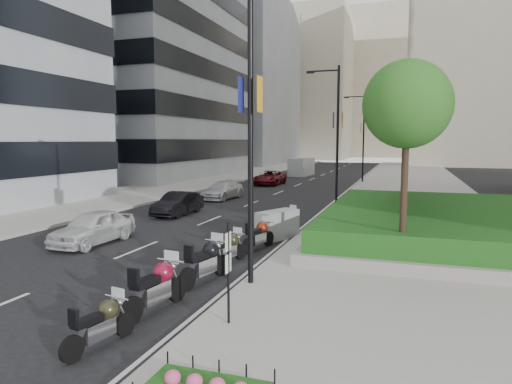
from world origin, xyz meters
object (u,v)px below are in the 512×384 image
at_px(motorcycle_2, 206,261).
at_px(delivery_van, 301,167).
at_px(motorcycle_4, 259,235).
at_px(car_b, 178,204).
at_px(motorcycle_5, 277,225).
at_px(lamp_post_0, 245,114).
at_px(motorcycle_0, 101,324).
at_px(car_a, 93,227).
at_px(motorcycle_6, 287,219).
at_px(car_d, 270,178).
at_px(motorcycle_3, 229,248).
at_px(car_c, 223,190).
at_px(motorcycle_1, 157,287).
at_px(lamp_post_1, 335,129).
at_px(parking_sign, 228,267).
at_px(lamp_post_2, 362,133).

bearing_deg(motorcycle_2, delivery_van, 20.15).
distance_m(motorcycle_4, car_b, 9.63).
xyz_separation_m(motorcycle_4, motorcycle_5, (0.17, 2.08, 0.05)).
height_order(lamp_post_0, motorcycle_0, lamp_post_0).
distance_m(motorcycle_0, motorcycle_4, 9.26).
xyz_separation_m(car_a, delivery_van, (-0.02, 39.43, 0.31)).
xyz_separation_m(motorcycle_6, car_b, (-7.15, 2.36, 0.13)).
distance_m(lamp_post_0, motorcycle_5, 8.02).
bearing_deg(car_d, delivery_van, 89.13).
height_order(motorcycle_3, car_a, car_a).
relative_size(motorcycle_5, delivery_van, 0.42).
height_order(lamp_post_0, delivery_van, lamp_post_0).
bearing_deg(car_c, motorcycle_1, -66.76).
height_order(lamp_post_1, motorcycle_4, lamp_post_1).
height_order(motorcycle_6, car_c, car_c).
height_order(lamp_post_1, motorcycle_1, lamp_post_1).
xyz_separation_m(motorcycle_0, motorcycle_6, (0.54, 13.43, 0.02)).
bearing_deg(lamp_post_0, car_c, 114.40).
xyz_separation_m(motorcycle_1, car_b, (-6.67, 13.64, 0.01)).
distance_m(parking_sign, motorcycle_1, 2.30).
distance_m(car_a, car_b, 7.75).
distance_m(motorcycle_6, car_b, 7.53).
bearing_deg(motorcycle_3, lamp_post_0, -130.57).
bearing_deg(motorcycle_4, car_a, 114.38).
relative_size(motorcycle_5, car_c, 0.50).
xyz_separation_m(parking_sign, motorcycle_1, (-2.11, 0.43, -0.80)).
distance_m(motorcycle_2, car_c, 20.09).
bearing_deg(car_d, motorcycle_1, -77.55).
bearing_deg(lamp_post_0, motorcycle_1, -119.59).
relative_size(motorcycle_6, car_d, 0.39).
xyz_separation_m(lamp_post_2, parking_sign, (0.66, -38.00, -3.61)).
bearing_deg(motorcycle_4, car_b, 61.69).
height_order(motorcycle_4, car_d, car_d).
xyz_separation_m(motorcycle_2, delivery_van, (-6.69, 42.72, 0.37)).
bearing_deg(motorcycle_4, motorcycle_5, 9.68).
relative_size(lamp_post_0, car_a, 2.18).
bearing_deg(lamp_post_0, car_b, 126.26).
distance_m(motorcycle_3, motorcycle_5, 4.44).
height_order(parking_sign, delivery_van, parking_sign).
bearing_deg(lamp_post_2, lamp_post_1, -90.00).
height_order(lamp_post_0, lamp_post_1, same).
bearing_deg(motorcycle_5, car_a, 139.10).
bearing_deg(delivery_van, motorcycle_6, -74.30).
height_order(motorcycle_6, car_d, car_d).
distance_m(lamp_post_2, delivery_van, 11.85).
relative_size(motorcycle_0, motorcycle_2, 0.81).
height_order(motorcycle_3, car_b, car_b).
height_order(motorcycle_0, car_a, car_a).
height_order(lamp_post_1, delivery_van, lamp_post_1).
bearing_deg(car_a, car_b, 93.17).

